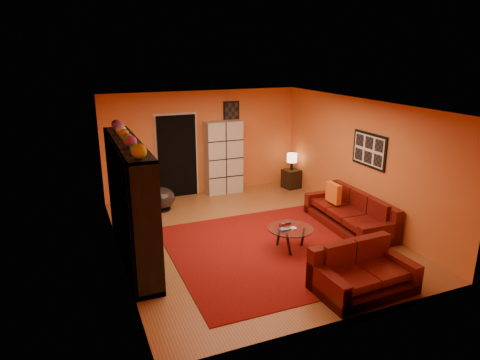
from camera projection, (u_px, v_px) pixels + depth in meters
name	position (u px, v px, depth m)	size (l,w,h in m)	color
floor	(251.00, 236.00, 8.49)	(6.00, 6.00, 0.00)	brown
ceiling	(252.00, 104.00, 7.73)	(6.00, 6.00, 0.00)	white
wall_back	(203.00, 143.00, 10.77)	(6.00, 6.00, 0.00)	orange
wall_front	(346.00, 233.00, 5.46)	(6.00, 6.00, 0.00)	orange
wall_left	(116.00, 189.00, 7.20)	(6.00, 6.00, 0.00)	orange
wall_right	(360.00, 161.00, 9.02)	(6.00, 6.00, 0.00)	orange
rug	(271.00, 249.00, 7.91)	(3.60, 3.60, 0.01)	#610C0B
doorway	(177.00, 156.00, 10.56)	(0.95, 0.10, 2.04)	black
wall_art_right	(369.00, 150.00, 8.66)	(0.03, 1.00, 0.70)	black
wall_art_back	(231.00, 112.00, 10.80)	(0.42, 0.03, 0.52)	black
entertainment_unit	(131.00, 201.00, 7.36)	(0.45, 3.00, 2.10)	black
tv	(133.00, 203.00, 7.48)	(0.12, 0.88, 0.51)	black
sofa	(352.00, 214.00, 8.86)	(0.98, 2.22, 0.85)	#490B09
loveseat	(360.00, 272.00, 6.55)	(1.54, 0.97, 0.85)	#490B09
throw_pillow	(333.00, 193.00, 9.09)	(0.12, 0.42, 0.42)	orange
coffee_table	(290.00, 230.00, 7.83)	(0.84, 0.84, 0.42)	silver
storage_cabinet	(224.00, 157.00, 10.87)	(0.93, 0.41, 1.85)	beige
bowl_chair	(161.00, 198.00, 9.80)	(0.65, 0.65, 0.53)	black
side_table	(291.00, 179.00, 11.40)	(0.40, 0.40, 0.50)	black
table_lamp	(292.00, 158.00, 11.24)	(0.26, 0.26, 0.44)	black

